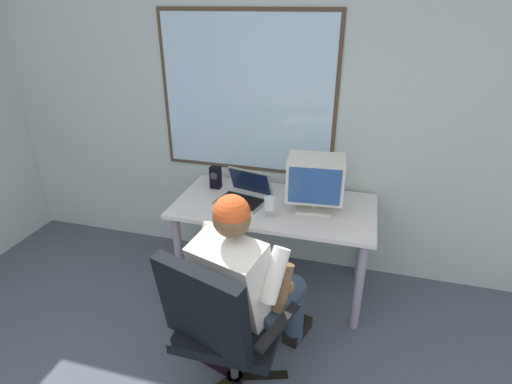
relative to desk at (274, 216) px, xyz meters
name	(u,v)px	position (x,y,z in m)	size (l,w,h in m)	color
wall_rear	(276,99)	(-0.10, 0.42, 0.75)	(4.77, 0.08, 2.73)	#B4BFBC
desk	(274,216)	(0.00, 0.00, 0.00)	(1.42, 0.73, 0.71)	gray
office_chair	(220,320)	(-0.05, -1.01, -0.08)	(0.71, 0.68, 0.95)	black
person_seated	(247,279)	(0.02, -0.76, 0.01)	(0.65, 0.85, 1.19)	#2E3C50
crt_monitor	(315,179)	(0.28, -0.01, 0.33)	(0.40, 0.31, 0.38)	beige
laptop	(245,192)	(-0.23, 0.02, 0.15)	(0.40, 0.37, 0.22)	gray
wine_glass	(269,205)	(0.01, -0.19, 0.19)	(0.07, 0.07, 0.15)	silver
desk_speaker	(216,177)	(-0.50, 0.15, 0.18)	(0.08, 0.07, 0.17)	black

